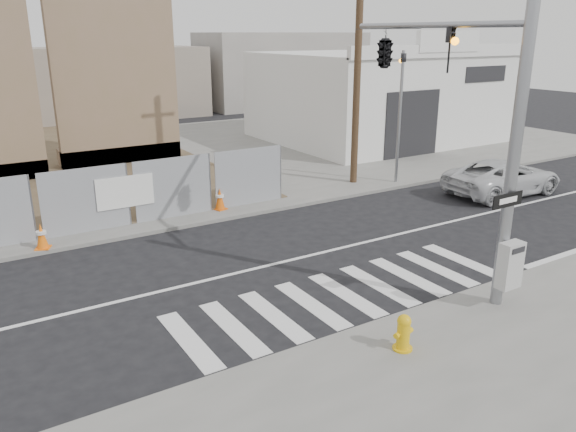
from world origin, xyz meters
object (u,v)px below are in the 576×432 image
signal_pole (423,84)px  traffic_cone_c (42,236)px  auto_shop (377,96)px  fire_hydrant (403,332)px  traffic_cone_d (220,199)px  suv (503,177)px

signal_pole → traffic_cone_c: size_ratio=9.44×
auto_shop → fire_hydrant: bearing=-129.0°
auto_shop → traffic_cone_d: (-13.78, -8.02, -2.05)m
auto_shop → traffic_cone_d: size_ratio=15.85×
suv → traffic_cone_c: (-16.19, 2.86, -0.19)m
auto_shop → fire_hydrant: auto_shop is taller
traffic_cone_c → suv: bearing=-10.0°
signal_pole → traffic_cone_d: signal_pole is taller
signal_pole → auto_shop: bearing=52.5°
signal_pole → traffic_cone_c: signal_pole is taller
suv → traffic_cone_d: (-10.31, 3.58, -0.18)m
suv → traffic_cone_d: 10.92m
auto_shop → traffic_cone_c: bearing=-156.0°
suv → traffic_cone_c: bearing=82.4°
signal_pole → traffic_cone_d: size_ratio=9.24×
signal_pole → fire_hydrant: (-3.17, -3.12, -4.30)m
signal_pole → traffic_cone_c: bearing=142.5°
fire_hydrant → suv: size_ratio=0.15×
fire_hydrant → traffic_cone_d: size_ratio=0.97×
traffic_cone_c → traffic_cone_d: bearing=7.0°
auto_shop → suv: auto_shop is taller
traffic_cone_c → fire_hydrant: bearing=-62.0°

